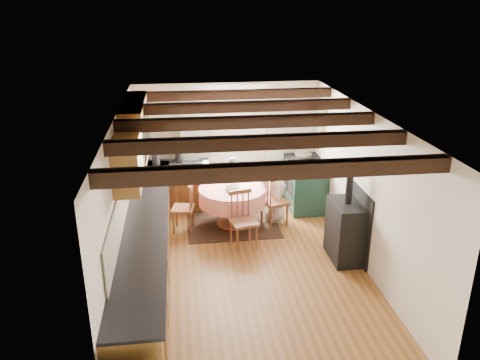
{
  "coord_description": "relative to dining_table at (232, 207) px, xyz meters",
  "views": [
    {
      "loc": [
        -0.95,
        -6.39,
        3.92
      ],
      "look_at": [
        0.0,
        0.8,
        1.15
      ],
      "focal_mm": 35.93,
      "sensor_mm": 36.0,
      "label": 1
    }
  ],
  "objects": [
    {
      "name": "worktop_left",
      "position": [
        -1.43,
        -1.5,
        0.53
      ],
      "size": [
        0.64,
        5.3,
        0.04
      ],
      "primitive_type": "cube",
      "color": "black",
      "rests_on": "base_cabinet_left"
    },
    {
      "name": "wall_right",
      "position": [
        1.85,
        -1.5,
        0.83
      ],
      "size": [
        0.0,
        5.5,
        2.4
      ],
      "primitive_type": "cube",
      "color": "silver",
      "rests_on": "ground"
    },
    {
      "name": "beam_e",
      "position": [
        0.05,
        0.5,
        1.94
      ],
      "size": [
        3.6,
        0.16,
        0.16
      ],
      "primitive_type": "cube",
      "color": "black",
      "rests_on": "ceiling"
    },
    {
      "name": "wall_front",
      "position": [
        0.05,
        -4.25,
        0.83
      ],
      "size": [
        3.6,
        0.0,
        2.4
      ],
      "primitive_type": "cube",
      "color": "silver",
      "rests_on": "ground"
    },
    {
      "name": "wall_picture",
      "position": [
        1.82,
        0.8,
        1.33
      ],
      "size": [
        0.04,
        0.5,
        0.6
      ],
      "primitive_type": "cube",
      "color": "gold",
      "rests_on": "wall_right"
    },
    {
      "name": "curtain_right",
      "position": [
        1.0,
        1.15,
        0.73
      ],
      "size": [
        0.35,
        0.1,
        2.1
      ],
      "primitive_type": "cube",
      "color": "silver",
      "rests_on": "wall_back"
    },
    {
      "name": "chair_right",
      "position": [
        0.76,
        -0.08,
        0.14
      ],
      "size": [
        0.57,
        0.56,
        1.01
      ],
      "primitive_type": null,
      "rotation": [
        0.0,
        0.0,
        1.9
      ],
      "color": "brown",
      "rests_on": "floor"
    },
    {
      "name": "base_cabinet_left",
      "position": [
        -1.45,
        -1.5,
        0.07
      ],
      "size": [
        0.6,
        5.3,
        0.88
      ],
      "primitive_type": "cube",
      "color": "olive",
      "rests_on": "floor"
    },
    {
      "name": "canister_tall",
      "position": [
        -1.36,
        0.89,
        0.68
      ],
      "size": [
        0.15,
        0.15,
        0.25
      ],
      "primitive_type": "cylinder",
      "color": "#262628",
      "rests_on": "worktop_back"
    },
    {
      "name": "floor",
      "position": [
        0.05,
        -1.5,
        -0.37
      ],
      "size": [
        3.6,
        5.5,
        0.0
      ],
      "primitive_type": "cube",
      "color": "brown",
      "rests_on": "ground"
    },
    {
      "name": "base_cabinet_back",
      "position": [
        -1.0,
        0.95,
        0.07
      ],
      "size": [
        1.3,
        0.6,
        0.88
      ],
      "primitive_type": "cube",
      "color": "olive",
      "rests_on": "floor"
    },
    {
      "name": "splash_back",
      "position": [
        -0.95,
        1.23,
        0.83
      ],
      "size": [
        1.4,
        0.02,
        0.55
      ],
      "primitive_type": "cube",
      "color": "beige",
      "rests_on": "wall_back"
    },
    {
      "name": "wall_plate",
      "position": [
        1.1,
        1.22,
        1.33
      ],
      "size": [
        0.3,
        0.02,
        0.3
      ],
      "primitive_type": "cylinder",
      "rotation": [
        1.57,
        0.0,
        0.0
      ],
      "color": "silver",
      "rests_on": "wall_back"
    },
    {
      "name": "canister_wide",
      "position": [
        -0.91,
        1.04,
        0.64
      ],
      "size": [
        0.16,
        0.16,
        0.18
      ],
      "primitive_type": "cylinder",
      "color": "#262628",
      "rests_on": "worktop_back"
    },
    {
      "name": "bowl_a",
      "position": [
        0.04,
        -0.0,
        0.39
      ],
      "size": [
        0.22,
        0.22,
        0.05
      ],
      "primitive_type": "imported",
      "rotation": [
        0.0,
        0.0,
        1.58
      ],
      "color": "silver",
      "rests_on": "dining_table"
    },
    {
      "name": "splash_left",
      "position": [
        -1.73,
        -1.2,
        0.83
      ],
      "size": [
        0.02,
        4.5,
        0.55
      ],
      "primitive_type": "cube",
      "color": "beige",
      "rests_on": "wall_left"
    },
    {
      "name": "window_frame",
      "position": [
        0.15,
        1.23,
        1.23
      ],
      "size": [
        1.34,
        0.03,
        1.54
      ],
      "primitive_type": "cube",
      "color": "white",
      "rests_on": "wall_back"
    },
    {
      "name": "chair_near",
      "position": [
        0.09,
        -0.83,
        0.12
      ],
      "size": [
        0.5,
        0.52,
        0.97
      ],
      "primitive_type": null,
      "rotation": [
        0.0,
        0.0,
        0.23
      ],
      "color": "brown",
      "rests_on": "floor"
    },
    {
      "name": "beam_c",
      "position": [
        0.05,
        -1.5,
        1.94
      ],
      "size": [
        3.6,
        0.16,
        0.16
      ],
      "primitive_type": "cube",
      "color": "black",
      "rests_on": "ceiling"
    },
    {
      "name": "wall_cabinet_solid",
      "position": [
        -1.58,
        -1.8,
        1.53
      ],
      "size": [
        0.34,
        0.9,
        0.7
      ],
      "primitive_type": "cube",
      "color": "olive",
      "rests_on": "wall_left"
    },
    {
      "name": "curtain_rod",
      "position": [
        0.15,
        1.15,
        1.83
      ],
      "size": [
        2.0,
        0.03,
        0.03
      ],
      "primitive_type": "cylinder",
      "rotation": [
        0.0,
        1.57,
        0.0
      ],
      "color": "black",
      "rests_on": "wall_back"
    },
    {
      "name": "rug",
      "position": [
        -0.0,
        0.0,
        -0.36
      ],
      "size": [
        1.66,
        1.29,
        0.01
      ],
      "primitive_type": "cube",
      "color": "#311D14",
      "rests_on": "floor"
    },
    {
      "name": "window_pane",
      "position": [
        0.15,
        1.24,
        1.23
      ],
      "size": [
        1.2,
        0.01,
        1.4
      ],
      "primitive_type": "cube",
      "color": "white",
      "rests_on": "wall_back"
    },
    {
      "name": "beam_d",
      "position": [
        0.05,
        -0.5,
        1.94
      ],
      "size": [
        3.6,
        0.16,
        0.16
      ],
      "primitive_type": "cube",
      "color": "black",
      "rests_on": "ceiling"
    },
    {
      "name": "cup",
      "position": [
        -0.07,
        0.38,
        0.41
      ],
      "size": [
        0.11,
        0.11,
        0.09
      ],
      "primitive_type": "imported",
      "rotation": [
        0.0,
        0.0,
        1.68
      ],
      "color": "silver",
      "rests_on": "dining_table"
    },
    {
      "name": "wall_cabinet_glass",
      "position": [
        -1.58,
        -0.3,
        1.58
      ],
      "size": [
        0.34,
        1.8,
        0.9
      ],
      "primitive_type": "cube",
      "color": "olive",
      "rests_on": "wall_left"
    },
    {
      "name": "bowl_b",
      "position": [
        -0.05,
        -0.09,
        0.39
      ],
      "size": [
        0.23,
        0.23,
        0.06
      ],
      "primitive_type": "imported",
      "rotation": [
        0.0,
        0.0,
        5.01
      ],
      "color": "silver",
      "rests_on": "dining_table"
    },
    {
      "name": "aga_range",
      "position": [
        1.52,
        0.65,
        0.13
      ],
      "size": [
        0.69,
        1.07,
        0.98
      ],
      "primitive_type": null,
      "color": "#183B30",
      "rests_on": "floor"
    },
    {
      "name": "beam_a",
      "position": [
        0.05,
        -3.5,
        1.94
      ],
      "size": [
        3.6,
        0.16,
        0.16
      ],
      "primitive_type": "cube",
      "color": "black",
      "rests_on": "ceiling"
    },
    {
      "name": "dining_table",
      "position": [
        0.0,
        0.0,
        0.0
      ],
      "size": [
        1.21,
        1.21,
        0.73
      ],
      "primitive_type": null,
      "color": "#E38D78",
      "rests_on": "floor"
    },
    {
      "name": "chair_left",
      "position": [
        -0.89,
        -0.08,
        0.09
      ],
      "size": [
        0.48,
        0.46,
        0.91
      ],
      "primitive_type": null,
      "rotation": [
        0.0,
        0.0,
        -1.76
      ],
      "color": "brown",
      "rests_on": "floor"
    },
    {
      "name": "worktop_back",
      "position": [
        -1.0,
        0.93,
        0.53
      ],
      "size": [
        1.3,
        0.64,
        0.04
      ],
      "primitive_type": "cube",
      "color": "black",
      "rests_on": "base_cabinet_back"
    },
    {
      "name": "cast_iron_stove",
      "position": [
        1.63,
        -1.41,
        0.38
      ],
      "size": [
        0.45,
        0.75,
        1.49
      ],
      "primitive_type": null,
      "color": "black",
      "rests_on": "floor"
    },
    {
      "name": "wall_back",
      "position": [
        0.05,
        1.25,
        0.83
      ],
      "size": [
        3.6,
        0.0,
        2.4
      ],
      "primitive_type": "cube",
      "color": "silver",
      "rests_on": "ground"
    },
    {
      "name": "wall_left",
      "position": [
        -1.75,
        -1.5,
        0.83
      ],
      "size": [
        0.0,
        5.5,
        2.4
      ],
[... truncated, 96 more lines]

